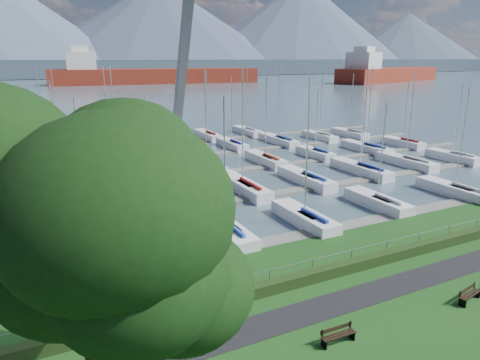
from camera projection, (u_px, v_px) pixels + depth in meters
path at (358, 297)px, 23.95m from camera, size 160.00×2.00×0.04m
water at (54, 82)px, 250.93m from camera, size 800.00×540.00×0.20m
hedge at (330, 272)px, 26.10m from camera, size 80.00×0.70×0.70m
fence at (326, 256)px, 26.21m from camera, size 80.00×0.04×0.04m
foothill at (46, 68)px, 309.56m from camera, size 900.00×80.00×12.00m
mountains at (45, 17)px, 365.91m from camera, size 1190.00×360.00×115.00m
docks at (186, 177)px, 49.03m from camera, size 90.00×41.60×0.25m
bench_left at (338, 335)px, 20.01m from camera, size 1.81×0.47×0.85m
bench_right at (469, 294)px, 23.45m from camera, size 1.85×0.76×0.85m
tree at (84, 218)px, 12.58m from camera, size 9.40×10.27×12.81m
crane at (183, 128)px, 48.21m from camera, size 5.17×13.44×22.35m
cargo_ship_mid at (150, 77)px, 229.94m from camera, size 111.24×27.59×21.50m
cargo_ship_east at (386, 75)px, 248.59m from camera, size 90.79×45.50×21.50m
sailboat_fleet at (150, 126)px, 49.30m from camera, size 75.56×50.07×13.11m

